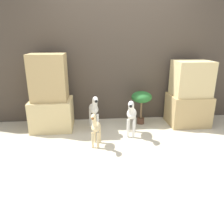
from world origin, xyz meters
TOP-DOWN VIEW (x-y plane):
  - ground_plane at (0.00, 0.00)m, footprint 14.00×14.00m
  - wall_back at (0.00, 1.34)m, footprint 6.40×0.08m
  - rock_pillar_left at (-1.21, 0.92)m, footprint 0.69×0.57m
  - rock_pillar_right at (1.21, 0.92)m, footprint 0.69×0.57m
  - zebra_right at (0.10, 0.51)m, footprint 0.23×0.47m
  - zebra_left at (-0.49, 0.81)m, footprint 0.20×0.47m
  - giraffe_figurine at (-0.47, 0.19)m, footprint 0.18×0.37m
  - potted_palm_front at (0.36, 1.00)m, footprint 0.36×0.36m

SIDE VIEW (x-z plane):
  - ground_plane at x=0.00m, z-range 0.00..0.00m
  - giraffe_figurine at x=-0.47m, z-range 0.03..0.58m
  - zebra_right at x=0.10m, z-range 0.06..0.69m
  - zebra_left at x=-0.49m, z-range 0.06..0.69m
  - potted_palm_front at x=0.36m, z-range 0.17..0.78m
  - rock_pillar_right at x=1.21m, z-range -0.03..1.11m
  - rock_pillar_left at x=-1.21m, z-range -0.06..1.21m
  - wall_back at x=0.00m, z-range 0.00..2.20m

